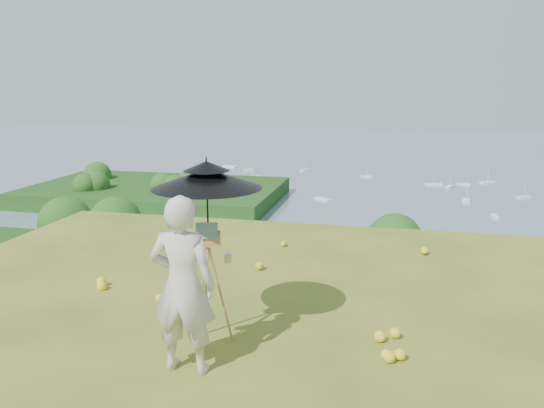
% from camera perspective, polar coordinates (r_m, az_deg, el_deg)
% --- Properties ---
extents(shoreline_tier, '(170.00, 28.00, 8.00)m').
position_cam_1_polar(shoreline_tier, '(88.04, 11.66, -13.93)').
color(shoreline_tier, slate).
rests_on(shoreline_tier, bay_water).
extents(bay_water, '(700.00, 700.00, 0.00)m').
position_cam_1_polar(bay_water, '(246.76, 12.56, 3.67)').
color(bay_water, slate).
rests_on(bay_water, ground).
extents(peninsula, '(90.00, 60.00, 12.00)m').
position_cam_1_polar(peninsula, '(178.70, -12.38, 1.99)').
color(peninsula, '#1A380F').
rests_on(peninsula, bay_water).
extents(slope_trees, '(110.00, 50.00, 6.00)m').
position_cam_1_polar(slope_trees, '(42.89, 11.66, -12.37)').
color(slope_trees, '#1D4D17').
rests_on(slope_trees, forest_slope).
extents(harbor_town, '(110.00, 22.00, 5.00)m').
position_cam_1_polar(harbor_town, '(85.37, 11.85, -10.02)').
color(harbor_town, white).
rests_on(harbor_town, shoreline_tier).
extents(moored_boats, '(140.00, 140.00, 0.70)m').
position_cam_1_polar(moored_boats, '(169.45, 8.14, -0.01)').
color(moored_boats, white).
rests_on(moored_boats, bay_water).
extents(painter, '(0.69, 0.46, 1.87)m').
position_cam_1_polar(painter, '(5.48, -9.56, -8.63)').
color(painter, beige).
rests_on(painter, ground).
extents(field_easel, '(0.67, 0.67, 1.45)m').
position_cam_1_polar(field_easel, '(6.07, -6.80, -8.51)').
color(field_easel, olive).
rests_on(field_easel, ground).
extents(sun_umbrella, '(1.42, 1.42, 0.96)m').
position_cam_1_polar(sun_umbrella, '(5.82, -6.97, 0.35)').
color(sun_umbrella, black).
rests_on(sun_umbrella, field_easel).
extents(painter_cap, '(0.19, 0.23, 0.10)m').
position_cam_1_polar(painter_cap, '(5.23, -9.91, 0.39)').
color(painter_cap, '#E57E7F').
rests_on(painter_cap, painter).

